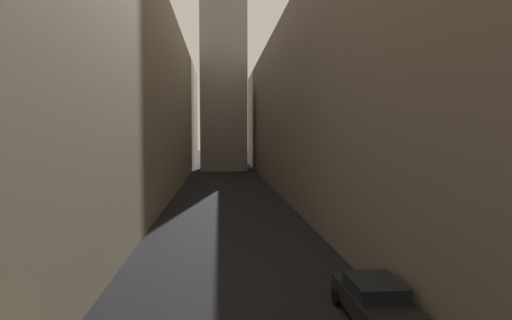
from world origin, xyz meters
The scene contains 4 objects.
ground_plane centered at (0.00, 48.00, 0.00)m, with size 264.00×264.00×0.00m, color black.
building_block_left centered at (-12.60, 50.00, 9.63)m, with size 14.19×108.00×19.27m, color gray.
building_block_right centered at (12.29, 50.00, 9.16)m, with size 13.57×108.00×18.31m, color #756B5B.
parked_car_right_far centered at (4.40, 23.31, 0.76)m, with size 1.99×4.36×1.46m.
Camera 1 is at (-0.79, 9.49, 6.32)m, focal length 30.18 mm.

